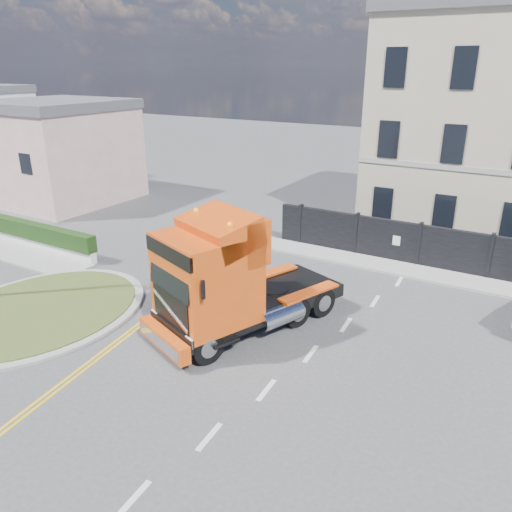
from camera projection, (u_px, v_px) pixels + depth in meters
The scene contains 10 objects.
ground at pixel (240, 326), 17.83m from camera, with size 120.00×120.00×0.00m, color #424244.
traffic_island at pixel (40, 311), 18.72m from camera, with size 6.80×6.80×0.17m.
hedge_wall at pixel (37, 235), 24.95m from camera, with size 8.00×0.55×1.35m.
pavement_side at pixel (19, 255), 24.31m from camera, with size 8.50×1.80×0.10m, color gray.
seaside_bldg_pink at pixel (60, 156), 33.48m from camera, with size 8.00×8.00×6.00m, color beige.
seaside_bldg_cream at pixel (13, 149), 39.07m from camera, with size 9.00×8.00×5.00m, color beige.
hoarding_fence at pixel (479, 256), 21.59m from camera, with size 18.80×0.25×2.00m.
georgian_building at pixel (503, 125), 26.15m from camera, with size 12.30×10.30×12.80m.
pavement_far at pixel (458, 280), 21.46m from camera, with size 20.00×1.60×0.12m, color gray.
truck at pixel (224, 283), 16.71m from camera, with size 5.00×7.56×4.25m.
Camera 1 is at (8.50, -13.25, 8.75)m, focal length 35.00 mm.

